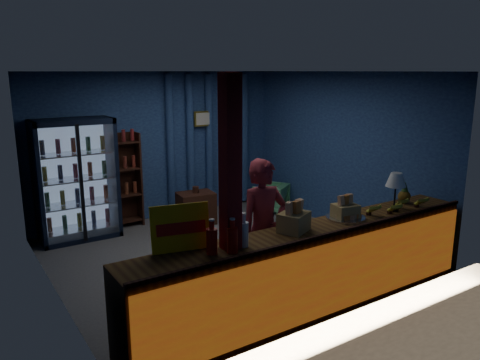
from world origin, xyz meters
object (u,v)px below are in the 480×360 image
at_px(shopkeeper, 264,230).
at_px(table_lamp, 396,181).
at_px(pastry_tray, 346,216).
at_px(green_chair, 271,197).

bearing_deg(shopkeeper, table_lamp, -17.95).
bearing_deg(table_lamp, shopkeeper, 159.82).
height_order(pastry_tray, table_lamp, table_lamp).
distance_m(green_chair, table_lamp, 3.55).
xyz_separation_m(shopkeeper, pastry_tray, (0.83, -0.46, 0.15)).
distance_m(shopkeeper, pastry_tray, 0.96).
relative_size(pastry_tray, table_lamp, 0.96).
xyz_separation_m(shopkeeper, table_lamp, (1.54, -0.56, 0.49)).
bearing_deg(pastry_tray, green_chair, 67.25).
bearing_deg(pastry_tray, table_lamp, -8.55).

